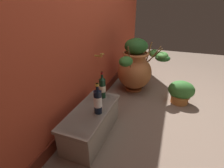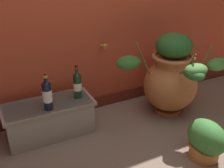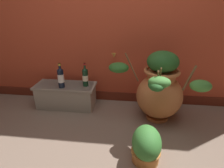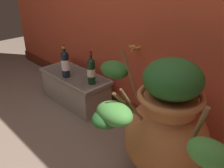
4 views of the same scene
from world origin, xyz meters
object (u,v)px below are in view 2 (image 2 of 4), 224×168
at_px(wine_bottle_middle, 47,94).
at_px(potted_shrub, 206,140).
at_px(terracotta_urn, 171,77).
at_px(wine_bottle_left, 77,84).

bearing_deg(wine_bottle_middle, potted_shrub, -37.03).
relative_size(terracotta_urn, potted_shrub, 3.01).
distance_m(terracotta_urn, wine_bottle_middle, 1.21).
bearing_deg(terracotta_urn, potted_shrub, -103.59).
distance_m(wine_bottle_left, potted_shrub, 1.17).
bearing_deg(wine_bottle_left, potted_shrub, -49.22).
height_order(terracotta_urn, potted_shrub, terracotta_urn).
xyz_separation_m(wine_bottle_left, wine_bottle_middle, (-0.29, -0.08, 0.01)).
bearing_deg(potted_shrub, terracotta_urn, 76.41).
xyz_separation_m(terracotta_urn, wine_bottle_left, (-0.91, 0.17, 0.05)).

